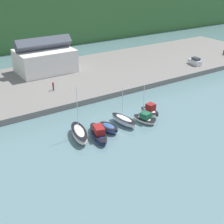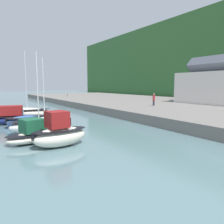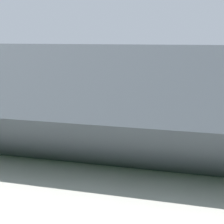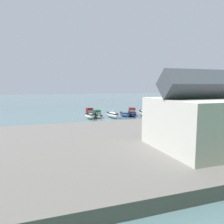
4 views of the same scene
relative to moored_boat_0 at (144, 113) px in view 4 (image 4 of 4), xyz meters
The scene contains 10 objects.
ground_plane 10.57m from the moored_boat_0, ahead, with size 320.00×320.00×0.00m, color slate.
quay_promenade 29.78m from the moored_boat_0, 69.38° to the left, with size 136.45×31.91×1.28m.
harbor_clubhouse 36.27m from the moored_boat_0, 76.94° to the left, with size 15.09×10.76×9.48m.
moored_boat_0 is the anchor object (origin of this frame).
moored_boat_1 3.40m from the moored_boat_0, 29.03° to the right, with size 4.17×8.11×2.32m.
moored_boat_2 5.74m from the moored_boat_0, ahead, with size 2.87×4.76×1.33m.
moored_boat_3 9.62m from the moored_boat_0, ahead, with size 2.93×6.62×7.62m.
moored_boat_4 13.65m from the moored_boat_0, ahead, with size 3.38×5.41×7.69m.
moored_boat_5 15.97m from the moored_boat_0, ahead, with size 2.60×4.69×2.87m.
person_on_quay 21.37m from the moored_boat_0, 78.64° to the left, with size 0.40×0.40×2.14m.
Camera 4 is at (18.36, 55.20, 8.94)m, focal length 35.00 mm.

